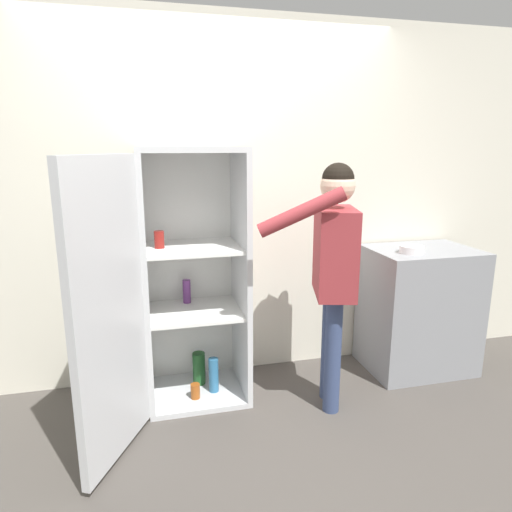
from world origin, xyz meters
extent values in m
plane|color=#4C4742|center=(0.00, 0.00, 0.00)|extent=(12.00, 12.00, 0.00)
cube|color=silver|center=(0.00, 0.98, 1.27)|extent=(7.00, 0.06, 2.55)
cube|color=silver|center=(-0.22, 0.65, 0.02)|extent=(0.66, 0.56, 0.04)
cube|color=silver|center=(-0.22, 0.65, 1.65)|extent=(0.66, 0.56, 0.04)
cube|color=white|center=(-0.22, 0.91, 0.84)|extent=(0.66, 0.03, 1.60)
cube|color=silver|center=(-0.53, 0.65, 0.84)|extent=(0.03, 0.56, 1.60)
cube|color=silver|center=(0.09, 0.65, 0.84)|extent=(0.04, 0.56, 1.60)
cube|color=white|center=(-0.22, 0.65, 0.60)|extent=(0.59, 0.49, 0.02)
cube|color=white|center=(-0.22, 0.65, 1.04)|extent=(0.59, 0.49, 0.02)
cube|color=silver|center=(-0.72, 0.09, 0.84)|extent=(0.34, 0.61, 1.60)
cylinder|color=#1E5123|center=(-0.20, 0.72, 0.15)|extent=(0.09, 0.09, 0.23)
cylinder|color=teal|center=(-0.11, 0.59, 0.16)|extent=(0.07, 0.07, 0.24)
cylinder|color=#9E4C19|center=(-0.25, 0.53, 0.09)|extent=(0.06, 0.06, 0.10)
cylinder|color=maroon|center=(-0.43, 0.64, 1.10)|extent=(0.06, 0.06, 0.11)
cylinder|color=#723884|center=(-0.26, 0.81, 0.70)|extent=(0.05, 0.05, 0.16)
cylinder|color=#384770|center=(0.60, 0.23, 0.38)|extent=(0.10, 0.10, 0.77)
cylinder|color=#384770|center=(0.64, 0.39, 0.38)|extent=(0.10, 0.10, 0.77)
cube|color=#9E3338|center=(0.62, 0.31, 1.04)|extent=(0.33, 0.46, 0.54)
sphere|color=beige|center=(0.62, 0.31, 1.45)|extent=(0.21, 0.21, 0.21)
sphere|color=black|center=(0.62, 0.31, 1.48)|extent=(0.19, 0.19, 0.19)
cylinder|color=#9E3338|center=(0.34, 0.15, 1.32)|extent=(0.50, 0.21, 0.29)
cylinder|color=#9E3338|center=(0.68, 0.53, 1.01)|extent=(0.08, 0.08, 0.51)
cube|color=gray|center=(1.47, 0.65, 0.47)|extent=(0.77, 0.57, 0.94)
cylinder|color=white|center=(1.31, 0.55, 0.97)|extent=(0.17, 0.17, 0.05)
camera|label=1|loc=(-0.52, -2.23, 1.67)|focal=32.00mm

